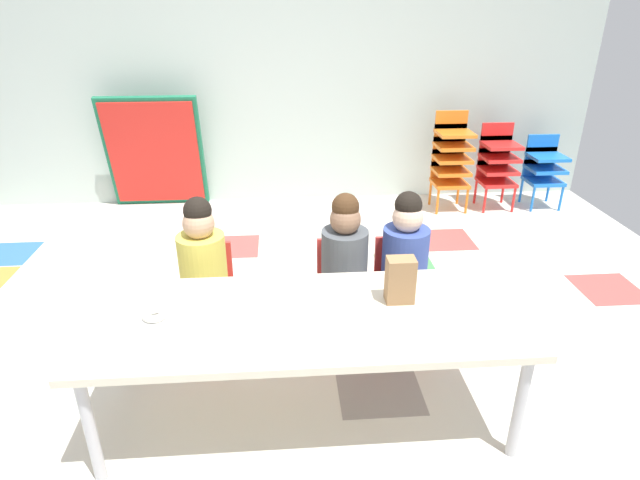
# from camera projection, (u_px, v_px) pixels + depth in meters

# --- Properties ---
(ground_plane) EXTENTS (6.07, 5.05, 0.02)m
(ground_plane) POSITION_uv_depth(u_px,v_px,m) (290.00, 342.00, 3.14)
(ground_plane) COLOR silver
(back_wall) EXTENTS (6.07, 0.10, 2.41)m
(back_wall) POSITION_uv_depth(u_px,v_px,m) (281.00, 75.00, 4.91)
(back_wall) COLOR #B2C1B7
(back_wall) RESTS_ON ground_plane
(craft_table) EXTENTS (1.96, 0.76, 0.58)m
(craft_table) POSITION_uv_depth(u_px,v_px,m) (306.00, 323.00, 2.37)
(craft_table) COLOR beige
(craft_table) RESTS_ON ground_plane
(seated_child_near_camera) EXTENTS (0.32, 0.31, 0.92)m
(seated_child_near_camera) POSITION_uv_depth(u_px,v_px,m) (203.00, 261.00, 2.87)
(seated_child_near_camera) COLOR red
(seated_child_near_camera) RESTS_ON ground_plane
(seated_child_middle_seat) EXTENTS (0.34, 0.34, 0.92)m
(seated_child_middle_seat) POSITION_uv_depth(u_px,v_px,m) (344.00, 256.00, 2.92)
(seated_child_middle_seat) COLOR red
(seated_child_middle_seat) RESTS_ON ground_plane
(seated_child_far_right) EXTENTS (0.32, 0.31, 0.92)m
(seated_child_far_right) POSITION_uv_depth(u_px,v_px,m) (405.00, 254.00, 2.95)
(seated_child_far_right) COLOR red
(seated_child_far_right) RESTS_ON ground_plane
(kid_chair_orange_stack) EXTENTS (0.32, 0.30, 0.92)m
(kid_chair_orange_stack) POSITION_uv_depth(u_px,v_px,m) (451.00, 156.00, 4.92)
(kid_chair_orange_stack) COLOR orange
(kid_chair_orange_stack) RESTS_ON ground_plane
(kid_chair_red_stack) EXTENTS (0.32, 0.30, 0.80)m
(kid_chair_red_stack) POSITION_uv_depth(u_px,v_px,m) (497.00, 161.00, 4.98)
(kid_chair_red_stack) COLOR red
(kid_chair_red_stack) RESTS_ON ground_plane
(kid_chair_blue_stack) EXTENTS (0.32, 0.30, 0.68)m
(kid_chair_blue_stack) POSITION_uv_depth(u_px,v_px,m) (544.00, 166.00, 5.03)
(kid_chair_blue_stack) COLOR blue
(kid_chair_blue_stack) RESTS_ON ground_plane
(folded_activity_table) EXTENTS (0.90, 0.29, 1.09)m
(folded_activity_table) POSITION_uv_depth(u_px,v_px,m) (155.00, 153.00, 4.93)
(folded_activity_table) COLOR #19724C
(folded_activity_table) RESTS_ON ground_plane
(paper_bag_brown) EXTENTS (0.13, 0.09, 0.22)m
(paper_bag_brown) POSITION_uv_depth(u_px,v_px,m) (400.00, 280.00, 2.41)
(paper_bag_brown) COLOR #9E754C
(paper_bag_brown) RESTS_ON craft_table
(paper_plate_near_edge) EXTENTS (0.18, 0.18, 0.01)m
(paper_plate_near_edge) POSITION_uv_depth(u_px,v_px,m) (155.00, 319.00, 2.31)
(paper_plate_near_edge) COLOR white
(paper_plate_near_edge) RESTS_ON craft_table
(paper_plate_center_table) EXTENTS (0.18, 0.18, 0.01)m
(paper_plate_center_table) POSITION_uv_depth(u_px,v_px,m) (306.00, 306.00, 2.40)
(paper_plate_center_table) COLOR white
(paper_plate_center_table) RESTS_ON craft_table
(donut_powdered_on_plate) EXTENTS (0.11, 0.11, 0.03)m
(donut_powdered_on_plate) POSITION_uv_depth(u_px,v_px,m) (155.00, 315.00, 2.30)
(donut_powdered_on_plate) COLOR white
(donut_powdered_on_plate) RESTS_ON craft_table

